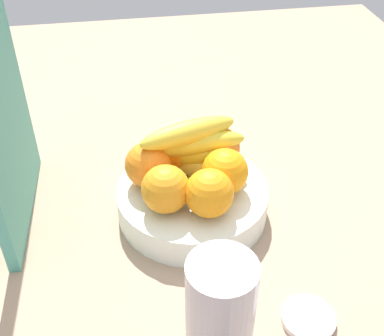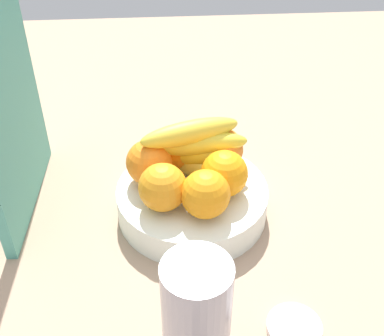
{
  "view_description": "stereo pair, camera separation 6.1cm",
  "coord_description": "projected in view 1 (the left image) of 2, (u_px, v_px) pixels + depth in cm",
  "views": [
    {
      "loc": [
        -63.15,
        12.88,
        59.87
      ],
      "look_at": [
        0.44,
        2.25,
        9.35
      ],
      "focal_mm": 46.97,
      "sensor_mm": 36.0,
      "label": 1
    },
    {
      "loc": [
        -63.87,
        6.82,
        59.87
      ],
      "look_at": [
        0.44,
        2.25,
        9.35
      ],
      "focal_mm": 46.97,
      "sensor_mm": 36.0,
      "label": 2
    }
  ],
  "objects": [
    {
      "name": "orange_back_left",
      "position": [
        174.0,
        149.0,
        0.86
      ],
      "size": [
        7.73,
        7.73,
        7.73
      ],
      "primitive_type": "sphere",
      "color": "orange",
      "rests_on": "fruit_bowl"
    },
    {
      "name": "cutting_board",
      "position": [
        3.0,
        124.0,
        0.77
      ],
      "size": [
        28.05,
        2.85,
        36.0
      ],
      "primitive_type": "cube",
      "rotation": [
        0.0,
        0.0,
        -0.04
      ],
      "color": "teal",
      "rests_on": "ground_plane"
    },
    {
      "name": "ground_plane",
      "position": [
        205.0,
        217.0,
        0.89
      ],
      "size": [
        180.0,
        140.0,
        3.0
      ],
      "primitive_type": "cube",
      "color": "tan"
    },
    {
      "name": "orange_center",
      "position": [
        218.0,
        148.0,
        0.87
      ],
      "size": [
        7.73,
        7.73,
        7.73
      ],
      "primitive_type": "sphere",
      "color": "orange",
      "rests_on": "fruit_bowl"
    },
    {
      "name": "orange_front_right",
      "position": [
        225.0,
        172.0,
        0.81
      ],
      "size": [
        7.73,
        7.73,
        7.73
      ],
      "primitive_type": "sphere",
      "color": "orange",
      "rests_on": "fruit_bowl"
    },
    {
      "name": "fruit_bowl",
      "position": [
        192.0,
        199.0,
        0.86
      ],
      "size": [
        25.49,
        25.49,
        5.35
      ],
      "primitive_type": "cylinder",
      "color": "white",
      "rests_on": "ground_plane"
    },
    {
      "name": "orange_top_stack",
      "position": [
        166.0,
        189.0,
        0.78
      ],
      "size": [
        7.73,
        7.73,
        7.73
      ],
      "primitive_type": "sphere",
      "color": "orange",
      "rests_on": "fruit_bowl"
    },
    {
      "name": "banana_bunch",
      "position": [
        192.0,
        149.0,
        0.84
      ],
      "size": [
        13.11,
        18.36,
        10.6
      ],
      "color": "yellow",
      "rests_on": "fruit_bowl"
    },
    {
      "name": "orange_front_left",
      "position": [
        209.0,
        193.0,
        0.77
      ],
      "size": [
        7.73,
        7.73,
        7.73
      ],
      "primitive_type": "sphere",
      "color": "orange",
      "rests_on": "fruit_bowl"
    },
    {
      "name": "orange_back_right",
      "position": [
        148.0,
        165.0,
        0.83
      ],
      "size": [
        7.73,
        7.73,
        7.73
      ],
      "primitive_type": "sphere",
      "color": "orange",
      "rests_on": "fruit_bowl"
    },
    {
      "name": "thermos_tumbler",
      "position": [
        220.0,
        320.0,
        0.59
      ],
      "size": [
        8.17,
        8.17,
        18.63
      ],
      "primitive_type": "cylinder",
      "color": "#B4AEBA",
      "rests_on": "ground_plane"
    },
    {
      "name": "jar_lid",
      "position": [
        308.0,
        318.0,
        0.7
      ],
      "size": [
        7.56,
        7.56,
        1.02
      ],
      "primitive_type": "cylinder",
      "color": "silver",
      "rests_on": "ground_plane"
    }
  ]
}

